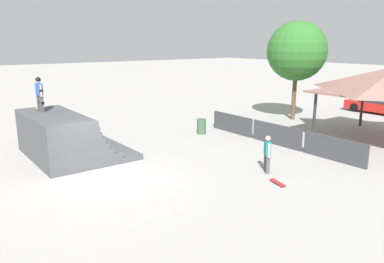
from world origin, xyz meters
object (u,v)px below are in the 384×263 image
skater_on_deck (39,92)px  tree_beside_pavilion (297,51)px  bystander_walking (267,152)px  trash_bin (201,126)px  skateboard_on_ground (277,182)px  skateboard_on_deck (38,109)px  parked_car_red (378,105)px

skater_on_deck → tree_beside_pavilion: size_ratio=0.24×
skater_on_deck → bystander_walking: skater_on_deck is taller
bystander_walking → trash_bin: (-6.69, 1.96, -0.42)m
tree_beside_pavilion → skateboard_on_ground: bearing=-54.2°
tree_beside_pavilion → trash_bin: size_ratio=7.61×
skateboard_on_ground → skateboard_on_deck: bearing=45.2°
skateboard_on_deck → bystander_walking: bearing=44.5°
skateboard_on_deck → skateboard_on_ground: 11.44m
skateboard_on_ground → skater_on_deck: bearing=46.8°
skateboard_on_deck → parked_car_red: size_ratio=0.18×
skater_on_deck → parked_car_red: 23.07m
tree_beside_pavilion → parked_car_red: size_ratio=1.45×
skateboard_on_ground → trash_bin: bearing=-3.5°
skateboard_on_ground → bystander_walking: bearing=-15.0°
skater_on_deck → skateboard_on_deck: size_ratio=1.96×
skateboard_on_ground → trash_bin: 8.22m
skateboard_on_ground → trash_bin: (-7.80, 2.59, 0.37)m
skater_on_deck → trash_bin: (1.36, 8.31, -2.48)m
skateboard_on_deck → tree_beside_pavilion: size_ratio=0.12×
skater_on_deck → bystander_walking: size_ratio=1.04×
trash_bin → parked_car_red: (2.82, 14.27, 0.18)m
trash_bin → parked_car_red: size_ratio=0.19×
skateboard_on_deck → trash_bin: bearing=85.1°
skateboard_on_deck → skateboard_on_ground: (9.72, 5.68, -2.00)m
bystander_walking → tree_beside_pavilion: size_ratio=0.23×
skateboard_on_deck → tree_beside_pavilion: 16.13m
skateboard_on_deck → trash_bin: size_ratio=0.95×
skateboard_on_deck → parked_car_red: 23.09m
trash_bin → tree_beside_pavilion: bearing=86.0°
bystander_walking → skater_on_deck: bearing=72.8°
skateboard_on_ground → parked_car_red: parked_car_red is taller
tree_beside_pavilion → trash_bin: bearing=-94.0°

